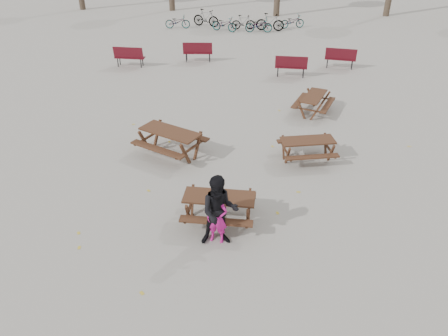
# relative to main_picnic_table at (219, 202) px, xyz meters

# --- Properties ---
(ground) EXTENTS (80.00, 80.00, 0.00)m
(ground) POSITION_rel_main_picnic_table_xyz_m (0.00, 0.00, -0.59)
(ground) COLOR gray
(ground) RESTS_ON ground
(main_picnic_table) EXTENTS (1.80, 1.45, 0.78)m
(main_picnic_table) POSITION_rel_main_picnic_table_xyz_m (0.00, 0.00, 0.00)
(main_picnic_table) COLOR #3A2115
(main_picnic_table) RESTS_ON ground
(food_tray) EXTENTS (0.18, 0.11, 0.03)m
(food_tray) POSITION_rel_main_picnic_table_xyz_m (0.12, -0.12, 0.21)
(food_tray) COLOR white
(food_tray) RESTS_ON main_picnic_table
(bread_roll) EXTENTS (0.14, 0.06, 0.05)m
(bread_roll) POSITION_rel_main_picnic_table_xyz_m (0.12, -0.12, 0.25)
(bread_roll) COLOR tan
(bread_roll) RESTS_ON food_tray
(soda_bottle) EXTENTS (0.07, 0.07, 0.17)m
(soda_bottle) POSITION_rel_main_picnic_table_xyz_m (-0.12, -0.07, 0.26)
(soda_bottle) COLOR silver
(soda_bottle) RESTS_ON main_picnic_table
(child) EXTENTS (0.54, 0.39, 1.37)m
(child) POSITION_rel_main_picnic_table_xyz_m (0.05, -0.76, 0.10)
(child) COLOR #D01A88
(child) RESTS_ON ground
(adult) EXTENTS (1.01, 0.85, 1.85)m
(adult) POSITION_rel_main_picnic_table_xyz_m (0.11, -0.82, 0.34)
(adult) COLOR black
(adult) RESTS_ON ground
(picnic_table_east) EXTENTS (1.96, 1.72, 0.72)m
(picnic_table_east) POSITION_rel_main_picnic_table_xyz_m (2.36, 3.47, -0.23)
(picnic_table_east) COLOR #3A2115
(picnic_table_east) RESTS_ON ground
(picnic_table_north) EXTENTS (2.49, 2.30, 0.86)m
(picnic_table_north) POSITION_rel_main_picnic_table_xyz_m (-2.02, 3.29, -0.16)
(picnic_table_north) COLOR #3A2115
(picnic_table_north) RESTS_ON ground
(picnic_table_far) EXTENTS (1.79, 2.00, 0.72)m
(picnic_table_far) POSITION_rel_main_picnic_table_xyz_m (2.75, 7.25, -0.23)
(picnic_table_far) COLOR #3A2115
(picnic_table_far) RESTS_ON ground
(park_bench_row) EXTENTS (12.04, 2.34, 1.03)m
(park_bench_row) POSITION_rel_main_picnic_table_xyz_m (-0.66, 12.38, -0.07)
(park_bench_row) COLOR maroon
(park_bench_row) RESTS_ON ground
(bicycle_row) EXTENTS (9.18, 2.48, 1.11)m
(bicycle_row) POSITION_rel_main_picnic_table_xyz_m (-1.38, 20.14, -0.11)
(bicycle_row) COLOR black
(bicycle_row) RESTS_ON ground
(fallen_leaves) EXTENTS (11.00, 11.00, 0.01)m
(fallen_leaves) POSITION_rel_main_picnic_table_xyz_m (0.50, 2.50, -0.58)
(fallen_leaves) COLOR gold
(fallen_leaves) RESTS_ON ground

